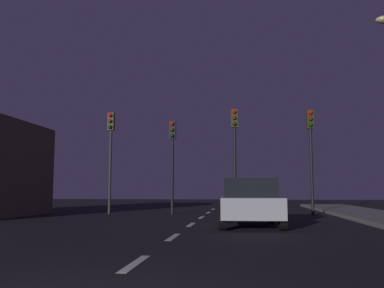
{
  "coord_description": "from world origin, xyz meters",
  "views": [
    {
      "loc": [
        1.74,
        -4.16,
        1.2
      ],
      "look_at": [
        -0.38,
        13.65,
        3.18
      ],
      "focal_mm": 38.7,
      "sensor_mm": 36.0,
      "label": 1
    }
  ],
  "objects_px": {
    "traffic_signal_far_left": "(111,143)",
    "traffic_signal_far_right": "(311,141)",
    "car_stopped_ahead": "(249,202)",
    "traffic_signal_center_left": "(172,148)",
    "traffic_signal_center_right": "(235,141)"
  },
  "relations": [
    {
      "from": "traffic_signal_center_left",
      "to": "traffic_signal_center_right",
      "type": "relative_size",
      "value": 0.9
    },
    {
      "from": "traffic_signal_far_left",
      "to": "traffic_signal_center_left",
      "type": "bearing_deg",
      "value": -0.02
    },
    {
      "from": "traffic_signal_far_left",
      "to": "traffic_signal_far_right",
      "type": "bearing_deg",
      "value": -0.0
    },
    {
      "from": "traffic_signal_far_left",
      "to": "car_stopped_ahead",
      "type": "bearing_deg",
      "value": -42.74
    },
    {
      "from": "traffic_signal_far_right",
      "to": "car_stopped_ahead",
      "type": "bearing_deg",
      "value": -116.03
    },
    {
      "from": "car_stopped_ahead",
      "to": "traffic_signal_center_right",
      "type": "bearing_deg",
      "value": 95.0
    },
    {
      "from": "traffic_signal_center_right",
      "to": "car_stopped_ahead",
      "type": "bearing_deg",
      "value": -85.0
    },
    {
      "from": "traffic_signal_far_right",
      "to": "car_stopped_ahead",
      "type": "xyz_separation_m",
      "value": [
        -3.07,
        -6.29,
        -2.72
      ]
    },
    {
      "from": "traffic_signal_far_left",
      "to": "traffic_signal_center_right",
      "type": "height_order",
      "value": "traffic_signal_center_right"
    },
    {
      "from": "car_stopped_ahead",
      "to": "traffic_signal_far_left",
      "type": "bearing_deg",
      "value": 137.26
    },
    {
      "from": "car_stopped_ahead",
      "to": "traffic_signal_far_right",
      "type": "bearing_deg",
      "value": 63.97
    },
    {
      "from": "traffic_signal_center_right",
      "to": "traffic_signal_far_right",
      "type": "height_order",
      "value": "traffic_signal_center_right"
    },
    {
      "from": "traffic_signal_far_left",
      "to": "traffic_signal_center_right",
      "type": "distance_m",
      "value": 6.26
    },
    {
      "from": "traffic_signal_center_left",
      "to": "traffic_signal_far_right",
      "type": "distance_m",
      "value": 6.7
    },
    {
      "from": "traffic_signal_center_right",
      "to": "traffic_signal_far_right",
      "type": "distance_m",
      "value": 3.62
    }
  ]
}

